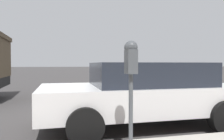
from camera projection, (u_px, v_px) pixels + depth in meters
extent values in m
plane|color=#3D3A3A|center=(79.00, 119.00, 5.40)|extent=(220.00, 220.00, 0.00)
cylinder|color=#4C5156|center=(131.00, 111.00, 3.07)|extent=(0.06, 0.06, 1.04)
cube|color=#4C5156|center=(131.00, 62.00, 3.05)|extent=(0.20, 0.14, 0.34)
sphere|color=#4C5156|center=(131.00, 47.00, 3.04)|extent=(0.19, 0.19, 0.19)
cube|color=gold|center=(129.00, 65.00, 3.15)|extent=(0.01, 0.11, 0.12)
cube|color=black|center=(129.00, 56.00, 3.15)|extent=(0.01, 0.10, 0.08)
cube|color=silver|center=(141.00, 98.00, 4.84)|extent=(1.91, 4.36, 0.56)
cube|color=#232833|center=(149.00, 74.00, 4.86)|extent=(1.67, 2.44, 0.50)
cylinder|color=black|center=(85.00, 126.00, 3.61)|extent=(0.22, 0.64, 0.64)
cylinder|color=black|center=(77.00, 105.00, 5.46)|extent=(0.22, 0.64, 0.64)
cylinder|color=black|center=(224.00, 117.00, 4.24)|extent=(0.22, 0.64, 0.64)
cylinder|color=black|center=(174.00, 101.00, 6.08)|extent=(0.22, 0.64, 0.64)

